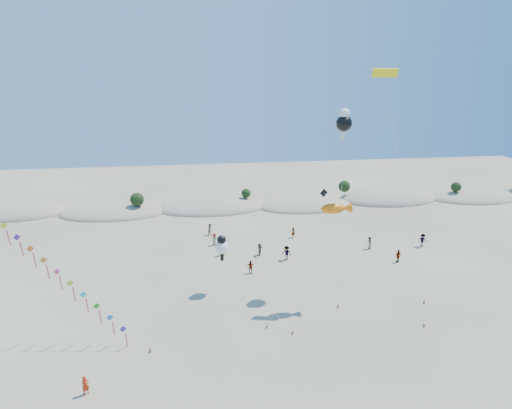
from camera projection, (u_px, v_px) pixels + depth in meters
name	position (u px, v px, depth m)	size (l,w,h in m)	color
ground	(234.00, 403.00, 30.50)	(160.00, 160.00, 0.00)	#85785C
dune_ridge	(218.00, 207.00, 73.20)	(145.30, 11.49, 5.57)	gray
fish_kite	(336.00, 209.00, 41.03)	(8.86, 4.66, 10.45)	#3F2D1E
cartoon_kite_low	(222.00, 246.00, 44.46)	(6.48, 9.66, 6.29)	#3F2D1E
cartoon_kite_high	(344.00, 122.00, 42.90)	(2.53, 6.69, 18.98)	#3F2D1E
parafoil_kite	(386.00, 77.00, 40.28)	(3.46, 9.00, 22.77)	#3F2D1E
dark_kite	(348.00, 219.00, 48.07)	(8.33, 10.97, 9.44)	#3F2D1E
flyer_foreground	(86.00, 385.00, 31.08)	(0.56, 0.37, 1.54)	#B5260E
beachgoers	(299.00, 245.00, 55.36)	(29.06, 13.37, 1.83)	slate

